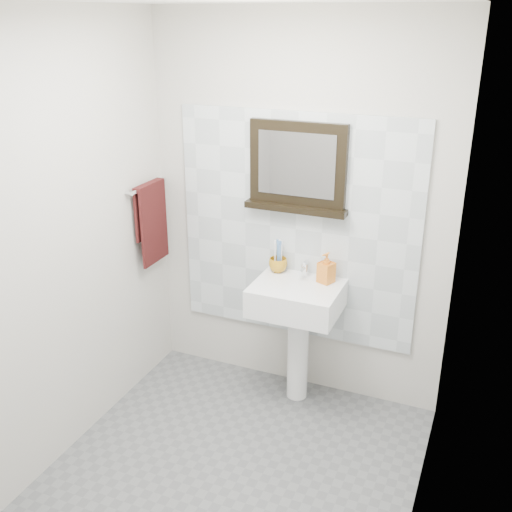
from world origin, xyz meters
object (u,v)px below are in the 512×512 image
Objects in this scene: pedestal_sink at (297,310)px; soap_dispenser at (326,268)px; framed_mirror at (298,169)px; toothbrush_cup at (278,265)px; hand_towel at (151,217)px.

soap_dispenser is at bearing 33.70° from pedestal_sink.
framed_mirror is (-0.08, 0.19, 0.87)m from pedestal_sink.
toothbrush_cup is (-0.19, 0.14, 0.23)m from pedestal_sink.
hand_towel is (-0.95, -0.21, -0.37)m from framed_mirror.
pedestal_sink is at bearing -123.26° from soap_dispenser.
framed_mirror is (0.10, 0.04, 0.64)m from toothbrush_cup.
soap_dispenser is at bearing 6.10° from hand_towel.
hand_towel is at bearing -178.62° from pedestal_sink.
soap_dispenser is (0.15, 0.10, 0.28)m from pedestal_sink.
hand_towel reaches higher than pedestal_sink.
framed_mirror reaches higher than soap_dispenser.
framed_mirror reaches higher than toothbrush_cup.
soap_dispenser reaches higher than pedestal_sink.
pedestal_sink is 0.90m from framed_mirror.
pedestal_sink is 7.95× the size of toothbrush_cup.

